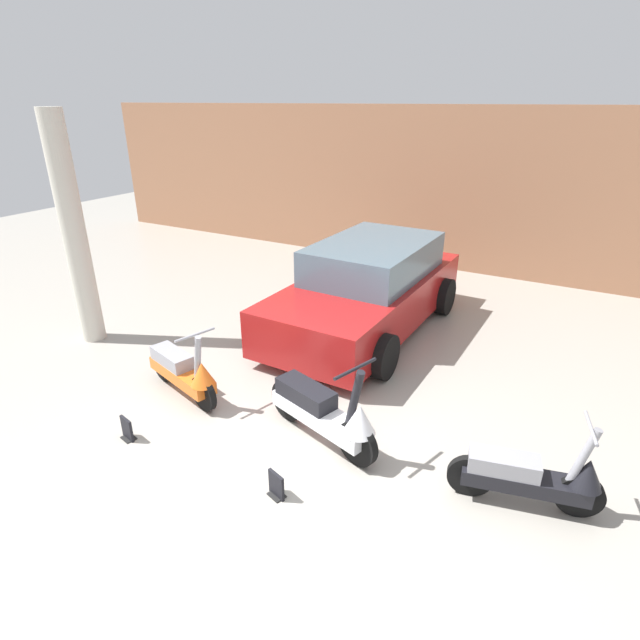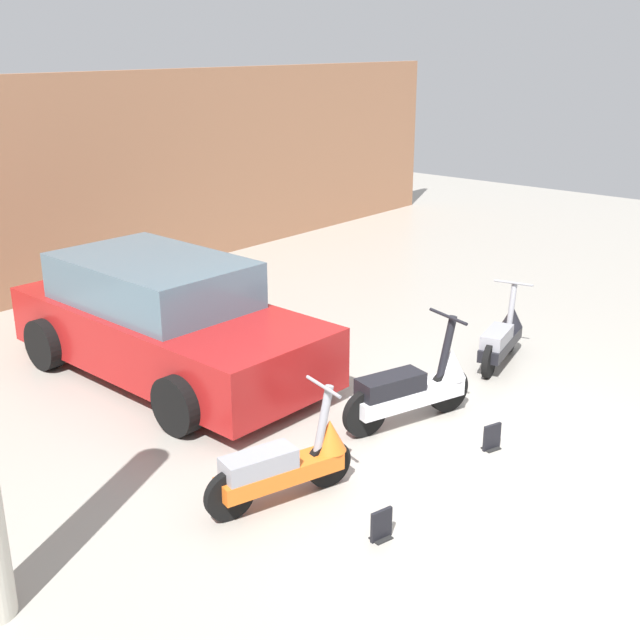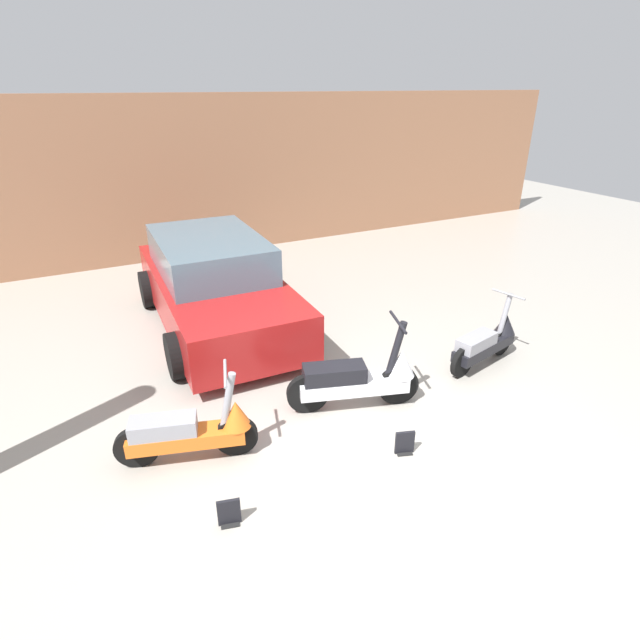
{
  "view_description": "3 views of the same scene",
  "coord_description": "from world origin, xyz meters",
  "px_view_note": "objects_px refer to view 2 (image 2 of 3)",
  "views": [
    {
      "loc": [
        2.27,
        -3.06,
        3.38
      ],
      "look_at": [
        -0.56,
        2.03,
        0.79
      ],
      "focal_mm": 28.0,
      "sensor_mm": 36.0,
      "label": 1
    },
    {
      "loc": [
        -6.13,
        -3.35,
        3.73
      ],
      "look_at": [
        0.18,
        2.04,
        0.83
      ],
      "focal_mm": 45.0,
      "sensor_mm": 36.0,
      "label": 2
    },
    {
      "loc": [
        -2.44,
        -3.36,
        3.45
      ],
      "look_at": [
        0.17,
        1.77,
        0.72
      ],
      "focal_mm": 28.0,
      "sensor_mm": 36.0,
      "label": 3
    }
  ],
  "objects_px": {
    "scooter_front_left": "(287,463)",
    "scooter_front_center": "(502,337)",
    "placard_near_right_scooter": "(492,438)",
    "car_rear_left": "(165,320)",
    "placard_near_left_scooter": "(381,526)",
    "scooter_front_right": "(414,387)"
  },
  "relations": [
    {
      "from": "placard_near_left_scooter",
      "to": "placard_near_right_scooter",
      "type": "distance_m",
      "value": 1.89
    },
    {
      "from": "scooter_front_center",
      "to": "placard_near_right_scooter",
      "type": "height_order",
      "value": "scooter_front_center"
    },
    {
      "from": "car_rear_left",
      "to": "placard_near_left_scooter",
      "type": "height_order",
      "value": "car_rear_left"
    },
    {
      "from": "car_rear_left",
      "to": "placard_near_right_scooter",
      "type": "bearing_deg",
      "value": 13.7
    },
    {
      "from": "placard_near_left_scooter",
      "to": "placard_near_right_scooter",
      "type": "bearing_deg",
      "value": 2.1
    },
    {
      "from": "scooter_front_left",
      "to": "placard_near_right_scooter",
      "type": "relative_size",
      "value": 5.26
    },
    {
      "from": "scooter_front_center",
      "to": "placard_near_right_scooter",
      "type": "relative_size",
      "value": 5.07
    },
    {
      "from": "scooter_front_left",
      "to": "scooter_front_right",
      "type": "bearing_deg",
      "value": 17.23
    },
    {
      "from": "car_rear_left",
      "to": "placard_near_right_scooter",
      "type": "height_order",
      "value": "car_rear_left"
    },
    {
      "from": "scooter_front_left",
      "to": "car_rear_left",
      "type": "bearing_deg",
      "value": 85.68
    },
    {
      "from": "placard_near_left_scooter",
      "to": "scooter_front_right",
      "type": "bearing_deg",
      "value": 27.6
    },
    {
      "from": "scooter_front_left",
      "to": "placard_near_left_scooter",
      "type": "bearing_deg",
      "value": -70.46
    },
    {
      "from": "scooter_front_left",
      "to": "scooter_front_center",
      "type": "height_order",
      "value": "scooter_front_left"
    },
    {
      "from": "scooter_front_right",
      "to": "car_rear_left",
      "type": "distance_m",
      "value": 3.05
    },
    {
      "from": "scooter_front_left",
      "to": "scooter_front_center",
      "type": "distance_m",
      "value": 3.99
    },
    {
      "from": "scooter_front_left",
      "to": "scooter_front_right",
      "type": "relative_size",
      "value": 0.91
    },
    {
      "from": "scooter_front_right",
      "to": "car_rear_left",
      "type": "xyz_separation_m",
      "value": [
        -0.83,
        2.93,
        0.27
      ]
    },
    {
      "from": "scooter_front_center",
      "to": "car_rear_left",
      "type": "relative_size",
      "value": 0.32
    },
    {
      "from": "placard_near_left_scooter",
      "to": "placard_near_right_scooter",
      "type": "relative_size",
      "value": 1.0
    },
    {
      "from": "scooter_front_left",
      "to": "placard_near_left_scooter",
      "type": "relative_size",
      "value": 5.26
    },
    {
      "from": "car_rear_left",
      "to": "scooter_front_left",
      "type": "bearing_deg",
      "value": -19.05
    },
    {
      "from": "scooter_front_right",
      "to": "car_rear_left",
      "type": "height_order",
      "value": "car_rear_left"
    }
  ]
}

